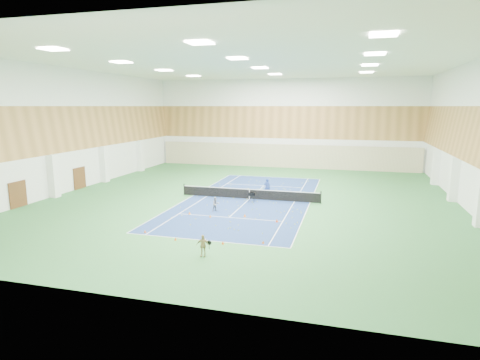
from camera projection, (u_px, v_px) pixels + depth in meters
name	position (u px, v px, depth m)	size (l,w,h in m)	color
ground	(249.00, 199.00, 36.55)	(40.00, 40.00, 0.00)	#2D6A34
room_shell	(250.00, 133.00, 35.46)	(36.00, 40.00, 12.00)	white
wood_cladding	(250.00, 110.00, 35.10)	(36.00, 40.00, 8.00)	#AC7940
ceiling_light_grid	(250.00, 64.00, 34.39)	(21.40, 25.40, 0.06)	white
court_surface	(249.00, 199.00, 36.55)	(10.97, 23.77, 0.01)	navy
tennis_balls_scatter	(249.00, 199.00, 36.54)	(10.57, 22.77, 0.07)	#C9D123
tennis_net	(249.00, 193.00, 36.45)	(12.80, 0.10, 1.10)	black
back_curtain	(284.00, 156.00, 55.00)	(35.40, 0.16, 3.20)	#C6B793
door_left_a	(18.00, 194.00, 33.40)	(0.08, 1.80, 2.20)	#593319
door_left_b	(80.00, 178.00, 40.99)	(0.08, 1.80, 2.20)	#593319
coach	(267.00, 187.00, 37.84)	(0.60, 0.39, 1.64)	navy
child_court	(216.00, 204.00, 32.20)	(0.57, 0.44, 1.17)	gray
child_apron	(203.00, 246.00, 22.52)	(0.74, 0.31, 1.27)	tan
ball_cart	(252.00, 197.00, 35.30)	(0.51, 0.51, 0.88)	black
cone_svc_a	(189.00, 213.00, 31.36)	(0.21, 0.21, 0.23)	orange
cone_svc_b	(210.00, 216.00, 30.51)	(0.18, 0.18, 0.20)	orange
cone_svc_c	(245.00, 215.00, 30.63)	(0.22, 0.22, 0.24)	orange
cone_svc_d	(277.00, 221.00, 29.24)	(0.23, 0.23, 0.25)	#DD400B
cone_base_a	(145.00, 231.00, 26.81)	(0.17, 0.17, 0.19)	#EC570C
cone_base_b	(175.00, 239.00, 25.31)	(0.17, 0.17, 0.19)	#E14A0B
cone_base_c	(223.00, 243.00, 24.59)	(0.19, 0.19, 0.20)	#EC520C
cone_base_d	(263.00, 242.00, 24.70)	(0.18, 0.18, 0.20)	#D55E0B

